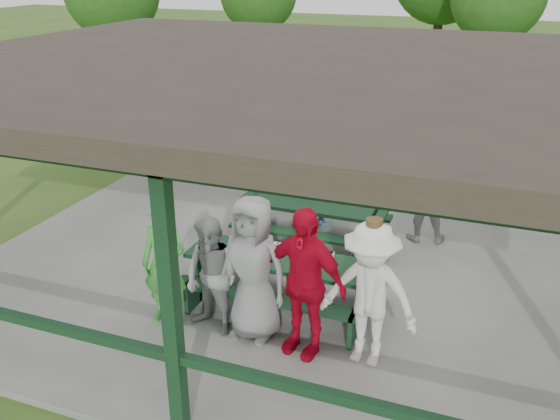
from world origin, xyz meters
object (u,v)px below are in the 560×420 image
at_px(contestant_green, 165,265).
at_px(spectator_grey, 425,193).
at_px(contestant_grey_mid, 253,269).
at_px(contestant_white_fedora, 369,295).
at_px(spectator_blue, 262,161).
at_px(contestant_red, 303,282).
at_px(spectator_lblue, 316,183).
at_px(contestant_grey_left, 212,277).
at_px(farm_trailer, 266,110).
at_px(picnic_table_near, 282,275).
at_px(picnic_table_far, 312,219).
at_px(pickup_truck, 447,105).

distance_m(contestant_green, spectator_grey, 4.69).
bearing_deg(contestant_grey_mid, contestant_white_fedora, 4.75).
bearing_deg(spectator_blue, contestant_green, 84.21).
distance_m(contestant_green, contestant_red, 1.89).
height_order(contestant_grey_mid, spectator_lblue, contestant_grey_mid).
bearing_deg(contestant_grey_left, farm_trailer, 124.02).
height_order(contestant_grey_mid, farm_trailer, contestant_grey_mid).
bearing_deg(contestant_grey_left, contestant_grey_mid, 28.98).
distance_m(contestant_white_fedora, spectator_grey, 3.66).
xyz_separation_m(contestant_grey_mid, farm_trailer, (-3.59, 9.38, -0.42)).
relative_size(contestant_green, spectator_lblue, 1.07).
distance_m(contestant_green, spectator_blue, 4.37).
bearing_deg(contestant_grey_left, spectator_lblue, 102.67).
xyz_separation_m(picnic_table_near, picnic_table_far, (-0.20, 2.00, -0.01)).
distance_m(contestant_grey_mid, pickup_truck, 11.07).
relative_size(contestant_green, farm_trailer, 0.46).
height_order(contestant_grey_mid, spectator_grey, contestant_grey_mid).
bearing_deg(contestant_green, pickup_truck, 74.09).
xyz_separation_m(spectator_lblue, pickup_truck, (1.52, 7.40, -0.08)).
distance_m(contestant_white_fedora, pickup_truck, 11.04).
xyz_separation_m(spectator_lblue, farm_trailer, (-3.29, 5.78, -0.26)).
xyz_separation_m(contestant_green, spectator_blue, (-0.40, 4.35, 0.02)).
distance_m(contestant_grey_mid, spectator_grey, 3.97).
bearing_deg(spectator_grey, pickup_truck, -98.24).
relative_size(picnic_table_near, contestant_grey_mid, 1.38).
xyz_separation_m(picnic_table_far, spectator_grey, (1.71, 0.85, 0.39)).
relative_size(contestant_red, farm_trailer, 0.52).
bearing_deg(spectator_blue, contestant_grey_left, 92.82).
distance_m(picnic_table_far, spectator_lblue, 0.91).
xyz_separation_m(spectator_lblue, spectator_grey, (1.91, 0.02, 0.07)).
relative_size(contestant_green, contestant_red, 0.89).
height_order(contestant_white_fedora, spectator_lblue, contestant_white_fedora).
bearing_deg(farm_trailer, spectator_blue, -83.43).
bearing_deg(spectator_lblue, spectator_grey, -164.90).
bearing_deg(picnic_table_near, contestant_white_fedora, -30.30).
xyz_separation_m(picnic_table_far, contestant_grey_mid, (0.10, -2.77, 0.49)).
bearing_deg(picnic_table_far, contestant_white_fedora, -60.63).
relative_size(picnic_table_far, spectator_grey, 1.43).
relative_size(spectator_lblue, spectator_grey, 0.92).
relative_size(spectator_grey, farm_trailer, 0.46).
relative_size(picnic_table_near, spectator_blue, 1.52).
xyz_separation_m(contestant_grey_mid, spectator_blue, (-1.59, 4.22, -0.09)).
bearing_deg(spectator_lblue, farm_trailer, -45.93).
bearing_deg(farm_trailer, pickup_truck, 4.04).
height_order(contestant_grey_left, contestant_red, contestant_red).
relative_size(picnic_table_far, farm_trailer, 0.67).
height_order(picnic_table_far, spectator_grey, spectator_grey).
relative_size(picnic_table_near, pickup_truck, 0.45).
xyz_separation_m(contestant_green, spectator_grey, (2.80, 3.76, 0.01)).
bearing_deg(farm_trailer, contestant_green, -90.45).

